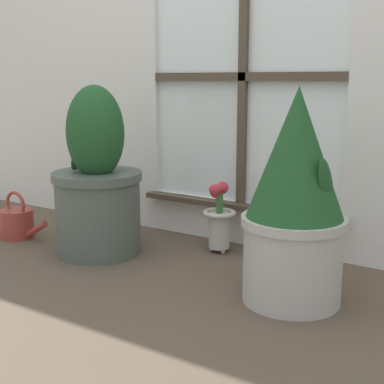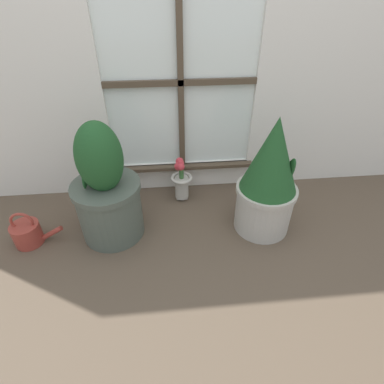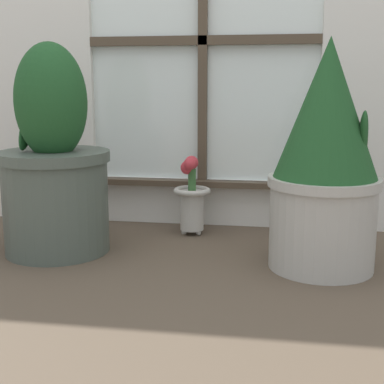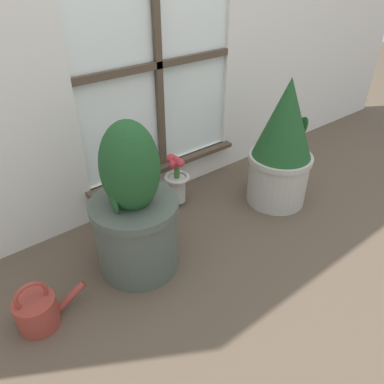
% 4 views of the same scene
% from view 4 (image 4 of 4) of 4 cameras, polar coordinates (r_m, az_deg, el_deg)
% --- Properties ---
extents(ground_plane, '(10.00, 10.00, 0.00)m').
position_cam_4_polar(ground_plane, '(1.87, 7.52, -8.44)').
color(ground_plane, brown).
extents(potted_plant_left, '(0.38, 0.38, 0.71)m').
position_cam_4_polar(potted_plant_left, '(1.60, -8.75, -3.18)').
color(potted_plant_left, '#4C564C').
rests_on(potted_plant_left, ground_plane).
extents(potted_plant_right, '(0.35, 0.35, 0.72)m').
position_cam_4_polar(potted_plant_right, '(2.07, 13.60, 6.86)').
color(potted_plant_right, '#B7B2A8').
rests_on(potted_plant_right, ground_plane).
extents(flower_vase, '(0.14, 0.14, 0.30)m').
position_cam_4_polar(flower_vase, '(2.08, -2.35, 1.70)').
color(flower_vase, '#BCB7AD').
rests_on(flower_vase, ground_plane).
extents(watering_can, '(0.28, 0.16, 0.22)m').
position_cam_4_polar(watering_can, '(1.61, -22.46, -16.38)').
color(watering_can, '#99382D').
rests_on(watering_can, ground_plane).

